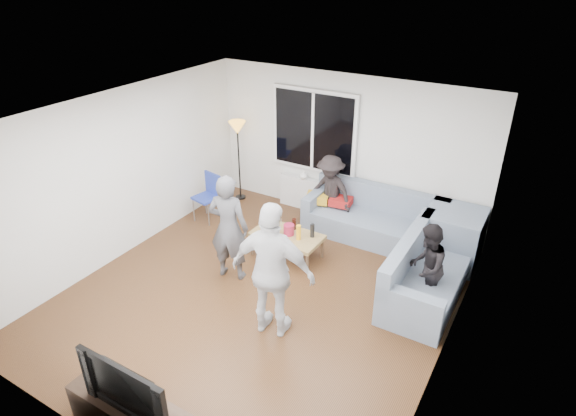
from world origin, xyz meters
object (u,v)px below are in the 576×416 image
Objects in this scene: player_right at (273,272)px; spectator_right at (426,267)px; spectator_back at (330,192)px; sofa_right_section at (430,269)px; floor_lamp at (239,161)px; television at (132,383)px; coffee_table at (287,245)px; side_chair at (206,198)px; player_left at (229,228)px; sofa_back_section at (373,216)px.

player_right is 2.09m from spectator_right.
sofa_right_section is at bearing -18.73° from spectator_back.
floor_lamp is 1.47× the size of television.
coffee_table is 1.28× the size of side_chair.
player_left is 2.78m from spectator_right.
side_chair is at bearing -145.93° from spectator_back.
player_right is (1.19, -0.70, 0.09)m from player_left.
player_right reaches higher than television.
player_left is at bearing -28.01° from side_chair.
floor_lamp is 4.32m from spectator_right.
spectator_right is at bearing -46.47° from sofa_back_section.
floor_lamp reaches higher than television.
player_right is at bearing -65.03° from coffee_table.
sofa_right_section is 1.22× the size of player_left.
player_right is at bearing -23.96° from side_chair.
spectator_back is 4.81m from television.
floor_lamp is 2.00m from spectator_back.
player_right reaches higher than sofa_back_section.
player_left is 1.38m from player_right.
coffee_table is 2.36m from floor_lamp.
spectator_right is at bearing 62.71° from television.
coffee_table is at bearing -128.19° from sofa_back_section.
sofa_back_section is at bearing 29.77° from side_chair.
spectator_back is 1.24× the size of television.
sofa_right_section is 4.07m from side_chair.
sofa_back_section is at bearing -103.11° from player_right.
sofa_back_section is at bearing -141.19° from spectator_right.
floor_lamp reaches higher than sofa_right_section.
spectator_back is at bearing -86.48° from player_right.
sofa_back_section is 1.64m from sofa_right_section.
player_left reaches higher than side_chair.
side_chair is at bearing -90.00° from floor_lamp.
player_right reaches higher than player_left.
spectator_back is (-2.08, 1.09, 0.23)m from sofa_right_section.
floor_lamp is at bearing -173.81° from spectator_back.
television is (-1.78, -3.45, 0.13)m from spectator_right.
television is (2.29, -3.86, 0.32)m from side_chair.
spectator_back reaches higher than side_chair.
player_right reaches higher than side_chair.
sofa_back_section is at bearing 49.90° from sofa_right_section.
television is (0.89, -2.69, -0.07)m from player_left.
player_right is (2.59, -2.91, 0.13)m from floor_lamp.
spectator_back is (1.99, 0.94, 0.23)m from side_chair.
spectator_right is at bearing -24.15° from spectator_back.
spectator_right reaches higher than side_chair.
player_right is at bearing -68.98° from spectator_back.
coffee_table is 1.90m from side_chair.
spectator_right is 0.94× the size of spectator_back.
television is at bearing -83.10° from coffee_table.
coffee_table is 0.83× the size of spectator_back.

